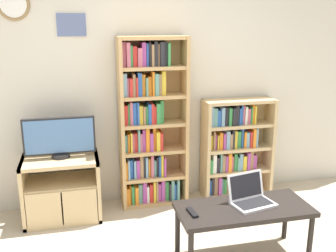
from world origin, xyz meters
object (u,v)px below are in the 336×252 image
object	(u,v)px
television	(60,137)
laptop	(250,196)
coffee_table	(244,213)
remote_near_laptop	(192,212)
bookshelf_tall	(149,125)
bookshelf_short	(233,148)
tv_stand	(62,188)

from	to	relation	value
television	laptop	world-z (taller)	television
coffee_table	remote_near_laptop	xyz separation A→B (m)	(-0.45, -0.01, 0.06)
laptop	remote_near_laptop	size ratio (longest dim) A/B	2.40
television	bookshelf_tall	distance (m)	0.92
coffee_table	remote_near_laptop	distance (m)	0.45
television	bookshelf_short	size ratio (longest dim) A/B	0.62
tv_stand	bookshelf_short	xyz separation A→B (m)	(1.89, 0.15, 0.23)
bookshelf_short	coffee_table	xyz separation A→B (m)	(-0.40, -1.23, -0.14)
coffee_table	remote_near_laptop	bearing A→B (deg)	-178.22
laptop	coffee_table	bearing A→B (deg)	-156.42
bookshelf_tall	coffee_table	size ratio (longest dim) A/B	1.63
tv_stand	bookshelf_short	world-z (taller)	bookshelf_short
tv_stand	television	bearing A→B (deg)	66.97
bookshelf_short	remote_near_laptop	bearing A→B (deg)	-124.44
tv_stand	television	size ratio (longest dim) A/B	1.09
television	bookshelf_tall	xyz separation A→B (m)	(0.91, 0.12, 0.03)
bookshelf_tall	bookshelf_short	world-z (taller)	bookshelf_tall
tv_stand	bookshelf_tall	distance (m)	1.09
remote_near_laptop	bookshelf_tall	bearing A→B (deg)	-90.16
bookshelf_tall	bookshelf_short	distance (m)	1.01
bookshelf_short	coffee_table	distance (m)	1.30
coffee_table	remote_near_laptop	world-z (taller)	remote_near_laptop
tv_stand	remote_near_laptop	distance (m)	1.51
television	bookshelf_short	world-z (taller)	bookshelf_short
tv_stand	remote_near_laptop	size ratio (longest dim) A/B	4.58
bookshelf_short	remote_near_laptop	world-z (taller)	bookshelf_short
tv_stand	laptop	world-z (taller)	laptop
laptop	tv_stand	bearing A→B (deg)	134.73
bookshelf_tall	television	bearing A→B (deg)	-172.78
television	bookshelf_tall	size ratio (longest dim) A/B	0.38
tv_stand	coffee_table	size ratio (longest dim) A/B	0.68
remote_near_laptop	coffee_table	bearing A→B (deg)	176.46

